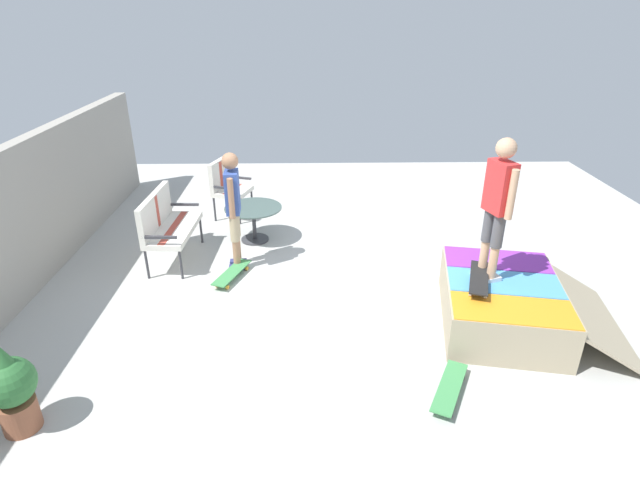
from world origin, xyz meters
name	(u,v)px	position (x,y,z in m)	size (l,w,h in m)	color
ground_plane	(333,296)	(0.00, 0.00, -0.05)	(12.00, 12.00, 0.10)	#B2B2AD
back_wall_cinderblock	(8,230)	(0.00, 4.00, 0.95)	(9.00, 0.20, 1.89)	#9E998E
skate_ramp	(504,302)	(-0.71, -1.98, 0.27)	(2.07, 2.30, 0.55)	tan
patio_bench	(165,221)	(1.03, 2.40, 0.62)	(1.27, 0.60, 1.02)	#38383D
patio_chair_near_house	(226,183)	(2.71, 1.76, 0.61)	(0.76, 0.71, 1.02)	#38383D
patio_table	(254,217)	(1.67, 1.19, 0.40)	(0.90, 0.90, 0.57)	#38383D
person_watching	(233,203)	(0.79, 1.35, 0.98)	(0.48, 0.26, 1.69)	navy
person_skater	(498,201)	(-0.59, -1.76, 1.51)	(0.46, 0.31, 1.65)	silver
skateboard_by_bench	(232,273)	(0.42, 1.38, 0.08)	(0.82, 0.47, 0.10)	#3F8C4C
skateboard_spare	(450,388)	(-1.92, -1.05, 0.08)	(0.80, 0.54, 0.10)	#3F8C4C
skateboard_on_ramp	(479,278)	(-0.75, -1.62, 0.63)	(0.82, 0.44, 0.10)	black
potted_plant	(11,387)	(-2.26, 2.88, 0.47)	(0.44, 0.44, 0.92)	brown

